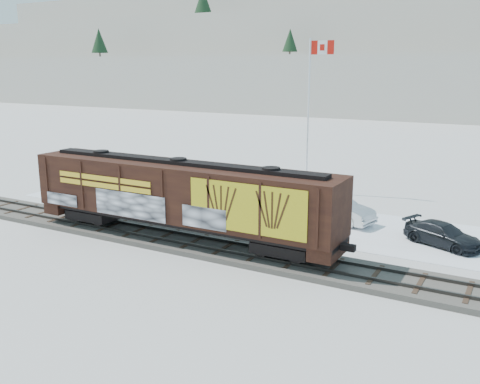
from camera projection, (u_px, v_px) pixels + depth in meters
The scene contains 8 objects.
ground at pixel (226, 252), 28.44m from camera, with size 500.00×500.00×0.00m, color white.
rail_track at pixel (226, 249), 28.41m from camera, with size 50.00×3.40×0.43m.
parking_strip at pixel (284, 218), 34.82m from camera, with size 40.00×8.00×0.03m, color white.
hopper_railcar at pixel (179, 194), 29.18m from camera, with size 18.48×3.06×4.29m.
flagpole at pixel (309, 137), 41.02m from camera, with size 2.30×0.90×11.71m.
car_silver at pixel (165, 196), 37.18m from camera, with size 2.01×5.01×1.71m, color #A9ACB1.
car_white at pixel (336, 209), 33.83m from camera, with size 1.78×5.09×1.68m, color silver.
car_dark at pixel (443, 234), 29.27m from camera, with size 1.77×4.36×1.26m, color black.
Camera 1 is at (13.76, -23.19, 9.61)m, focal length 40.00 mm.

